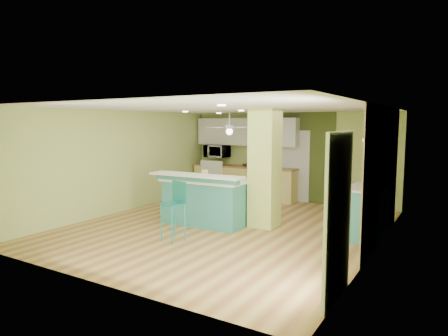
{
  "coord_description": "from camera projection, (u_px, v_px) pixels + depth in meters",
  "views": [
    {
      "loc": [
        4.25,
        -7.12,
        2.19
      ],
      "look_at": [
        -0.3,
        0.4,
        1.21
      ],
      "focal_mm": 32.0,
      "sensor_mm": 36.0,
      "label": 1
    }
  ],
  "objects": [
    {
      "name": "column",
      "position": [
        265.0,
        168.0,
        8.44
      ],
      "size": [
        0.55,
        0.55,
        2.5
      ],
      "primitive_type": "cube",
      "color": "#C0D261",
      "rests_on": "floor"
    },
    {
      "name": "olive_accent",
      "position": [
        296.0,
        157.0,
        11.21
      ],
      "size": [
        2.2,
        0.02,
        2.5
      ],
      "primitive_type": "cube",
      "color": "#415020",
      "rests_on": "floor"
    },
    {
      "name": "wall_back",
      "position": [
        290.0,
        157.0,
        11.33
      ],
      "size": [
        6.0,
        0.01,
        2.5
      ],
      "primitive_type": "cube",
      "color": "#B7CB6D",
      "rests_on": "floor"
    },
    {
      "name": "ceiling",
      "position": [
        226.0,
        108.0,
        8.21
      ],
      "size": [
        6.0,
        7.0,
        0.01
      ],
      "primitive_type": "cube",
      "color": "white",
      "rests_on": "wall_back"
    },
    {
      "name": "wood_panel",
      "position": [
        383.0,
        175.0,
        7.32
      ],
      "size": [
        0.02,
        3.4,
        2.5
      ],
      "primitive_type": "cube",
      "color": "#997B57",
      "rests_on": "floor"
    },
    {
      "name": "pendant_lamp",
      "position": [
        367.0,
        140.0,
        7.55
      ],
      "size": [
        0.14,
        0.14,
        0.69
      ],
      "color": "white",
      "rests_on": "ceiling"
    },
    {
      "name": "peninsula",
      "position": [
        206.0,
        200.0,
        8.72
      ],
      "size": [
        2.14,
        1.19,
        1.14
      ],
      "rotation": [
        0.0,
        0.0,
        0.03
      ],
      "color": "teal",
      "rests_on": "floor"
    },
    {
      "name": "fruit_bowl",
      "position": [
        247.0,
        165.0,
        11.71
      ],
      "size": [
        0.38,
        0.38,
        0.07
      ],
      "primitive_type": "imported",
      "rotation": [
        0.0,
        0.0,
        0.34
      ],
      "color": "#3B2918",
      "rests_on": "kitchen_run"
    },
    {
      "name": "stove",
      "position": [
        217.0,
        180.0,
        12.3
      ],
      "size": [
        0.76,
        0.66,
        1.08
      ],
      "color": "white",
      "rests_on": "floor"
    },
    {
      "name": "french_door",
      "position": [
        338.0,
        217.0,
        4.88
      ],
      "size": [
        0.04,
        1.08,
        2.1
      ],
      "primitive_type": "cube",
      "color": "white",
      "rests_on": "floor"
    },
    {
      "name": "ceiling_fan",
      "position": [
        229.0,
        128.0,
        10.52
      ],
      "size": [
        1.41,
        1.41,
        0.61
      ],
      "color": "white",
      "rests_on": "ceiling"
    },
    {
      "name": "microwave",
      "position": [
        217.0,
        151.0,
        12.21
      ],
      "size": [
        0.7,
        0.48,
        0.39
      ],
      "primitive_type": "imported",
      "color": "white",
      "rests_on": "wall_back"
    },
    {
      "name": "upper_cabinets",
      "position": [
        246.0,
        132.0,
        11.76
      ],
      "size": [
        3.2,
        0.34,
        0.8
      ],
      "primitive_type": "cube",
      "color": "silver",
      "rests_on": "wall_back"
    },
    {
      "name": "canister",
      "position": [
        205.0,
        174.0,
        8.76
      ],
      "size": [
        0.15,
        0.15,
        0.19
      ],
      "primitive_type": "cylinder",
      "color": "yellow",
      "rests_on": "peninsula"
    },
    {
      "name": "kitchen_run",
      "position": [
        244.0,
        182.0,
        11.82
      ],
      "size": [
        3.25,
        0.63,
        0.94
      ],
      "color": "#DDCA73",
      "rests_on": "floor"
    },
    {
      "name": "wall_right",
      "position": [
        378.0,
        179.0,
        6.8
      ],
      "size": [
        0.01,
        7.0,
        2.5
      ],
      "primitive_type": "cube",
      "color": "#B7CB6D",
      "rests_on": "floor"
    },
    {
      "name": "interior_door",
      "position": [
        295.0,
        166.0,
        11.21
      ],
      "size": [
        0.82,
        0.05,
        2.0
      ],
      "primitive_type": "cube",
      "color": "silver",
      "rests_on": "floor"
    },
    {
      "name": "wall_left",
      "position": [
        122.0,
        162.0,
        9.89
      ],
      "size": [
        0.01,
        7.0,
        2.5
      ],
      "primitive_type": "cube",
      "color": "#B7CB6D",
      "rests_on": "floor"
    },
    {
      "name": "floor",
      "position": [
        226.0,
        227.0,
        8.48
      ],
      "size": [
        6.0,
        7.0,
        0.01
      ],
      "primitive_type": "cube",
      "color": "#966234",
      "rests_on": "ground"
    },
    {
      "name": "wall_front",
      "position": [
        93.0,
        194.0,
        5.36
      ],
      "size": [
        6.0,
        0.01,
        2.5
      ],
      "primitive_type": "cube",
      "color": "#B7CB6D",
      "rests_on": "floor"
    },
    {
      "name": "wall_decor",
      "position": [
        384.0,
        158.0,
        7.47
      ],
      "size": [
        0.03,
        0.9,
        0.7
      ],
      "primitive_type": "cube",
      "color": "brown",
      "rests_on": "wood_panel"
    },
    {
      "name": "side_counter",
      "position": [
        368.0,
        210.0,
        7.83
      ],
      "size": [
        0.65,
        1.54,
        0.99
      ],
      "color": "teal",
      "rests_on": "floor"
    },
    {
      "name": "bar_stool",
      "position": [
        176.0,
        201.0,
        7.44
      ],
      "size": [
        0.44,
        0.44,
        1.12
      ],
      "rotation": [
        0.0,
        0.0,
        -0.2
      ],
      "color": "teal",
      "rests_on": "floor"
    }
  ]
}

